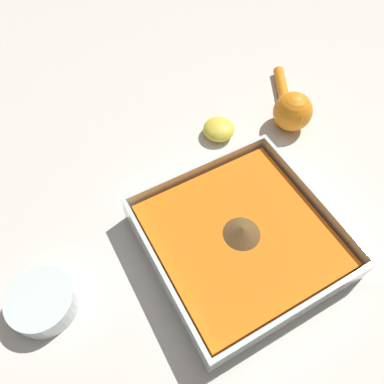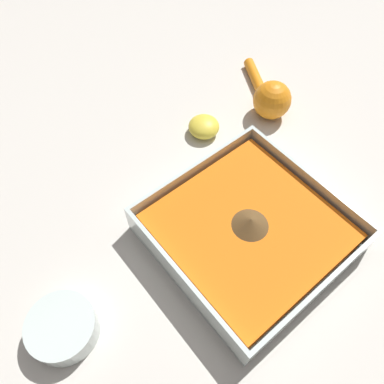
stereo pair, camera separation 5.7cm
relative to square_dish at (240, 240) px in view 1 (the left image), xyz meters
name	(u,v)px [view 1 (the left image)]	position (x,y,z in m)	size (l,w,h in m)	color
ground_plane	(237,237)	(-0.01, -0.01, -0.02)	(4.00, 4.00, 0.00)	beige
square_dish	(240,240)	(0.00, 0.00, 0.00)	(0.25, 0.25, 0.06)	silver
spice_bowl	(43,302)	(0.27, -0.05, -0.01)	(0.09, 0.09, 0.03)	silver
lemon_squeezer	(291,109)	(-0.22, -0.17, 0.01)	(0.11, 0.16, 0.07)	orange
lemon_half	(219,129)	(-0.09, -0.20, -0.01)	(0.06, 0.06, 0.03)	yellow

